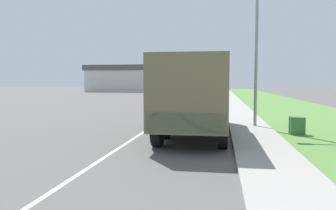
% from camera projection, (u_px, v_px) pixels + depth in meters
% --- Properties ---
extents(ground_plane, '(180.00, 180.00, 0.00)m').
position_uv_depth(ground_plane, '(195.00, 99.00, 40.61)').
color(ground_plane, '#565451').
extents(lane_centre_stripe, '(0.12, 120.00, 0.00)m').
position_uv_depth(lane_centre_stripe, '(195.00, 99.00, 40.61)').
color(lane_centre_stripe, silver).
rests_on(lane_centre_stripe, ground).
extents(sidewalk_right, '(1.80, 120.00, 0.12)m').
position_uv_depth(sidewalk_right, '(231.00, 99.00, 39.90)').
color(sidewalk_right, '#9E9B93').
rests_on(sidewalk_right, ground).
extents(grass_strip_right, '(7.00, 120.00, 0.02)m').
position_uv_depth(grass_strip_right, '(269.00, 100.00, 39.20)').
color(grass_strip_right, '#56843D').
rests_on(grass_strip_right, ground).
extents(military_truck, '(2.40, 7.44, 2.95)m').
position_uv_depth(military_truck, '(195.00, 93.00, 12.69)').
color(military_truck, '#606647').
rests_on(military_truck, ground).
extents(car_nearest_ahead, '(1.86, 3.91, 1.40)m').
position_uv_depth(car_nearest_ahead, '(197.00, 102.00, 23.86)').
color(car_nearest_ahead, silver).
rests_on(car_nearest_ahead, ground).
extents(car_second_ahead, '(1.83, 4.50, 1.47)m').
position_uv_depth(car_second_ahead, '(202.00, 97.00, 31.52)').
color(car_second_ahead, silver).
rests_on(car_second_ahead, ground).
extents(car_third_ahead, '(1.87, 4.37, 1.52)m').
position_uv_depth(car_third_ahead, '(180.00, 93.00, 43.38)').
color(car_third_ahead, tan).
rests_on(car_third_ahead, ground).
extents(car_fourth_ahead, '(1.93, 4.90, 1.61)m').
position_uv_depth(car_fourth_ahead, '(211.00, 91.00, 51.66)').
color(car_fourth_ahead, black).
rests_on(car_fourth_ahead, ground).
extents(car_farthest_ahead, '(1.89, 4.55, 1.59)m').
position_uv_depth(car_farthest_ahead, '(196.00, 89.00, 68.43)').
color(car_farthest_ahead, maroon).
rests_on(car_farthest_ahead, ground).
extents(lamp_post, '(1.69, 0.24, 7.31)m').
position_uv_depth(lamp_post, '(252.00, 30.00, 14.65)').
color(lamp_post, gray).
rests_on(lamp_post, sidewalk_right).
extents(utility_box, '(0.55, 0.45, 0.70)m').
position_uv_depth(utility_box, '(297.00, 126.00, 13.00)').
color(utility_box, '#3D7042').
rests_on(utility_box, grass_strip_right).
extents(building_distant, '(18.65, 9.79, 5.80)m').
position_uv_depth(building_distant, '(131.00, 78.00, 73.38)').
color(building_distant, beige).
rests_on(building_distant, ground).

